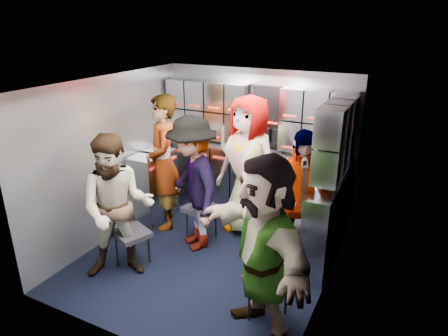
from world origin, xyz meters
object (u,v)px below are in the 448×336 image
at_px(jump_seat_mid_left, 201,210).
at_px(attendant_arc_e, 263,249).
at_px(jump_seat_center, 253,200).
at_px(attendant_arc_c, 248,166).
at_px(attendant_arc_d, 298,201).
at_px(attendant_standing, 163,163).
at_px(attendant_arc_a, 118,208).
at_px(jump_seat_near_left, 132,235).
at_px(jump_seat_near_right, 269,282).
at_px(attendant_arc_b, 193,184).
at_px(jump_seat_mid_right, 300,228).

distance_m(jump_seat_mid_left, attendant_arc_e, 1.82).
relative_size(jump_seat_center, attendant_arc_c, 0.25).
bearing_deg(jump_seat_center, attendant_arc_d, -40.05).
xyz_separation_m(attendant_standing, attendant_arc_d, (1.91, -0.14, -0.09)).
bearing_deg(attendant_arc_a, jump_seat_near_left, 57.05).
height_order(jump_seat_center, jump_seat_near_right, jump_seat_near_right).
distance_m(jump_seat_near_right, attendant_arc_b, 1.61).
height_order(jump_seat_center, attendant_standing, attendant_standing).
bearing_deg(jump_seat_mid_right, attendant_standing, -178.94).
bearing_deg(attendant_arc_c, jump_seat_near_left, -106.21).
height_order(jump_seat_center, attendant_arc_d, attendant_arc_d).
bearing_deg(attendant_arc_b, attendant_arc_e, 2.41).
height_order(attendant_standing, attendant_arc_c, attendant_arc_c).
relative_size(attendant_arc_d, attendant_arc_e, 0.95).
height_order(jump_seat_mid_left, attendant_arc_b, attendant_arc_b).
bearing_deg(jump_seat_mid_right, attendant_arc_d, -90.00).
relative_size(jump_seat_near_right, attendant_standing, 0.27).
relative_size(jump_seat_center, attendant_arc_b, 0.27).
height_order(jump_seat_mid_right, jump_seat_near_right, jump_seat_near_right).
relative_size(attendant_arc_a, attendant_arc_c, 0.88).
bearing_deg(attendant_arc_a, jump_seat_mid_right, 2.73).
height_order(jump_seat_near_right, attendant_arc_b, attendant_arc_b).
bearing_deg(jump_seat_mid_left, attendant_standing, 169.87).
xyz_separation_m(jump_seat_mid_left, jump_seat_center, (0.44, 0.67, -0.04)).
bearing_deg(jump_seat_near_right, jump_seat_near_left, 176.08).
height_order(jump_seat_mid_left, attendant_arc_d, attendant_arc_d).
height_order(jump_seat_mid_right, attendant_arc_a, attendant_arc_a).
relative_size(jump_seat_center, attendant_arc_a, 0.28).
relative_size(jump_seat_mid_left, attendant_arc_e, 0.27).
bearing_deg(attendant_arc_c, attendant_arc_b, -107.58).
bearing_deg(attendant_arc_a, attendant_standing, 67.76).
height_order(jump_seat_mid_right, attendant_arc_d, attendant_arc_d).
bearing_deg(jump_seat_mid_right, attendant_arc_c, 157.79).
relative_size(jump_seat_near_right, attendant_arc_b, 0.29).
bearing_deg(attendant_standing, attendant_arc_b, 27.91).
bearing_deg(jump_seat_center, jump_seat_near_right, -62.49).
relative_size(attendant_arc_b, attendant_arc_d, 1.02).
distance_m(jump_seat_mid_left, attendant_standing, 0.82).
bearing_deg(jump_seat_center, jump_seat_mid_right, -31.98).
height_order(jump_seat_near_left, jump_seat_center, jump_seat_near_left).
xyz_separation_m(jump_seat_center, attendant_arc_c, (-0.00, -0.18, 0.56)).
bearing_deg(jump_seat_mid_left, attendant_arc_b, -90.00).
xyz_separation_m(jump_seat_mid_right, attendant_arc_e, (0.04, -1.33, 0.47)).
xyz_separation_m(jump_seat_near_right, attendant_arc_d, (-0.04, 0.97, 0.42)).
xyz_separation_m(jump_seat_center, jump_seat_near_right, (0.87, -1.67, 0.03)).
relative_size(jump_seat_near_left, jump_seat_mid_right, 0.98).
bearing_deg(attendant_standing, jump_seat_mid_left, 42.51).
bearing_deg(attendant_arc_e, jump_seat_near_left, -151.93).
bearing_deg(jump_seat_center, attendant_arc_a, -116.29).
xyz_separation_m(jump_seat_near_left, attendant_arc_d, (1.69, 0.85, 0.44)).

